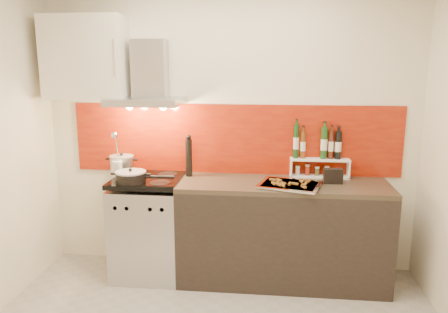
# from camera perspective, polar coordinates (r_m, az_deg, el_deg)

# --- Properties ---
(back_wall) EXTENTS (3.40, 0.02, 2.60)m
(back_wall) POSITION_cam_1_polar(r_m,az_deg,el_deg) (4.01, 0.69, 3.43)
(back_wall) COLOR silver
(back_wall) RESTS_ON ground
(backsplash) EXTENTS (3.00, 0.02, 0.64)m
(backsplash) POSITION_cam_1_polar(r_m,az_deg,el_deg) (4.01, 1.38, 2.27)
(backsplash) COLOR maroon
(backsplash) RESTS_ON back_wall
(range_stove) EXTENTS (0.60, 0.60, 0.91)m
(range_stove) POSITION_cam_1_polar(r_m,az_deg,el_deg) (4.07, -9.75, -9.15)
(range_stove) COLOR #B7B7BA
(range_stove) RESTS_ON ground
(counter) EXTENTS (1.80, 0.60, 0.90)m
(counter) POSITION_cam_1_polar(r_m,az_deg,el_deg) (3.93, 7.62, -9.74)
(counter) COLOR black
(counter) RESTS_ON ground
(range_hood) EXTENTS (0.62, 0.50, 0.61)m
(range_hood) POSITION_cam_1_polar(r_m,az_deg,el_deg) (3.94, -9.86, 9.58)
(range_hood) COLOR #B7B7BA
(range_hood) RESTS_ON back_wall
(upper_cabinet) EXTENTS (0.70, 0.35, 0.72)m
(upper_cabinet) POSITION_cam_1_polar(r_m,az_deg,el_deg) (4.11, -17.58, 12.19)
(upper_cabinet) COLOR silver
(upper_cabinet) RESTS_ON back_wall
(stock_pot) EXTENTS (0.22, 0.22, 0.19)m
(stock_pot) POSITION_cam_1_polar(r_m,az_deg,el_deg) (4.13, -13.19, -0.98)
(stock_pot) COLOR #B7B7BA
(stock_pot) RESTS_ON range_stove
(saute_pan) EXTENTS (0.51, 0.26, 0.12)m
(saute_pan) POSITION_cam_1_polar(r_m,az_deg,el_deg) (3.80, -11.98, -2.59)
(saute_pan) COLOR black
(saute_pan) RESTS_ON range_stove
(utensil_jar) EXTENTS (0.09, 0.13, 0.42)m
(utensil_jar) POSITION_cam_1_polar(r_m,az_deg,el_deg) (4.00, -13.81, -0.93)
(utensil_jar) COLOR silver
(utensil_jar) RESTS_ON range_stove
(pepper_mill) EXTENTS (0.06, 0.06, 0.38)m
(pepper_mill) POSITION_cam_1_polar(r_m,az_deg,el_deg) (3.94, -4.62, 0.04)
(pepper_mill) COLOR black
(pepper_mill) RESTS_ON counter
(step_shelf) EXTENTS (0.53, 0.14, 0.47)m
(step_shelf) POSITION_cam_1_polar(r_m,az_deg,el_deg) (3.98, 12.28, 0.08)
(step_shelf) COLOR white
(step_shelf) RESTS_ON counter
(caddy_box) EXTENTS (0.16, 0.08, 0.14)m
(caddy_box) POSITION_cam_1_polar(r_m,az_deg,el_deg) (3.83, 14.04, -2.56)
(caddy_box) COLOR black
(caddy_box) RESTS_ON counter
(baking_tray) EXTENTS (0.57, 0.49, 0.03)m
(baking_tray) POSITION_cam_1_polar(r_m,az_deg,el_deg) (3.67, 8.58, -3.64)
(baking_tray) COLOR silver
(baking_tray) RESTS_ON counter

